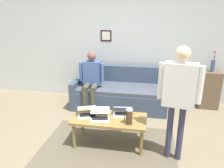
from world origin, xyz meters
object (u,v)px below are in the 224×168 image
Objects in this scene: coffee_table at (109,121)px; laptop_left at (123,112)px; laptop_center at (100,116)px; french_press at (129,117)px; couch at (120,94)px; person_standing at (179,90)px; laptop_right at (87,113)px; side_shelf at (209,90)px; flower_vase at (213,64)px; person_seated at (91,77)px.

laptop_left is at bearing -140.41° from coffee_table.
french_press is (-0.48, 0.09, 0.08)m from laptop_center.
person_standing is (-1.06, 1.72, 0.79)m from couch.
couch is 1.75× the size of coffee_table.
laptop_right reaches higher than coffee_table.
coffee_table is 0.27m from laptop_left.
person_standing is at bearing 172.57° from laptop_center.
side_shelf is (-2.32, -1.78, -0.10)m from laptop_right.
laptop_left is 2.46m from flower_vase.
laptop_center is 1.38× the size of french_press.
french_press is (-0.71, 0.17, 0.08)m from laptop_right.
person_standing reaches higher than side_shelf.
person_seated is (0.98, -1.44, 0.13)m from french_press.
person_seated is at bearing 11.13° from flower_vase.
laptop_left is 0.40m from laptop_center.
french_press is 0.57× the size of flower_vase.
laptop_right is 0.31× the size of person_seated.
person_standing is (-0.68, 0.06, 0.49)m from french_press.
laptop_center is at bearing 86.43° from couch.
flower_vase reaches higher than laptop_right.
french_press is (-0.14, 0.30, 0.08)m from laptop_left.
flower_vase is at bearing -171.89° from couch.
couch reaches higher than laptop_center.
person_seated reaches higher than french_press.
flower_vase is at bearing -168.87° from person_seated.
laptop_left is 0.40× the size of side_shelf.
flower_vase is 2.66m from person_seated.
side_shelf is (-2.09, -1.86, -0.10)m from laptop_center.
french_press is 2.56m from flower_vase.
person_standing reaches higher than couch.
laptop_left is 0.91× the size of laptop_center.
laptop_center is (0.34, 0.21, 0.00)m from laptop_left.
laptop_center is at bearing -10.83° from french_press.
flower_vase is at bearing -129.60° from french_press.
coffee_table is at bearing 42.97° from flower_vase.
couch reaches higher than laptop_left.
laptop_right is at bearing -9.23° from person_standing.
laptop_right is at bearing 37.54° from flower_vase.
laptop_left is at bearing 43.37° from side_shelf.
laptop_center is 0.49m from french_press.
person_seated is at bearing -63.49° from coffee_table.
laptop_right is 0.47× the size of side_shelf.
laptop_center is 1.30m from person_standing.
person_standing is (-1.39, 0.23, 0.57)m from laptop_right.
couch is at bearing -88.32° from coffee_table.
flower_vase reaches higher than coffee_table.
laptop_right is at bearing 77.58° from couch.
side_shelf is (-1.75, -1.65, -0.10)m from laptop_left.
coffee_table is 0.39m from laptop_right.
coffee_table is 1.49m from person_seated.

